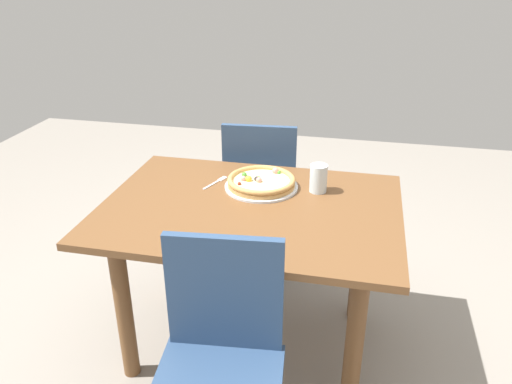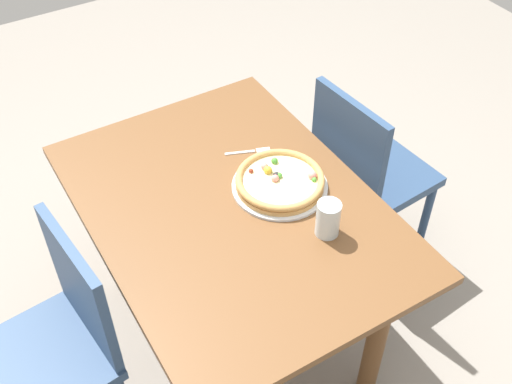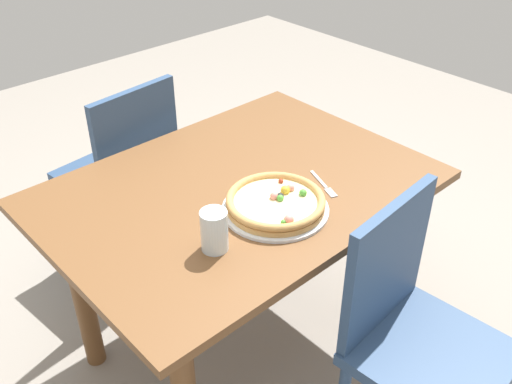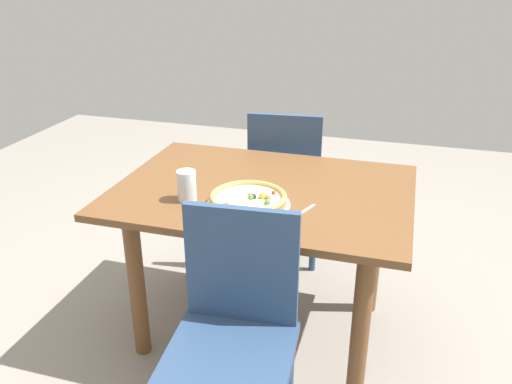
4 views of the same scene
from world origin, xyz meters
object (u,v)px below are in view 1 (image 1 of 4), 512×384
dining_table (250,231)px  pizza (261,181)px  chair_near (220,364)px  plate (261,186)px  chair_far (262,188)px  fork (217,182)px  drinking_glass (318,178)px

dining_table → pizza: bearing=87.7°
chair_near → dining_table: bearing=-91.5°
dining_table → plate: size_ratio=3.77×
chair_near → plate: bearing=-93.0°
chair_far → fork: bearing=-108.3°
chair_near → drinking_glass: (0.21, 0.86, 0.29)m
pizza → chair_far: bearing=101.3°
plate → pizza: bearing=142.0°
chair_far → drinking_glass: 0.65m
chair_near → fork: chair_near is taller
plate → pizza: pizza is taller
pizza → plate: bearing=-38.0°
plate → fork: bearing=176.4°
chair_near → chair_far: (-0.14, 1.32, 0.00)m
chair_near → fork: 0.92m
chair_near → chair_far: size_ratio=1.00×
chair_near → drinking_glass: chair_near is taller
dining_table → chair_far: 0.67m
dining_table → pizza: (0.01, 0.18, 0.15)m
chair_far → fork: (-0.11, -0.46, 0.23)m
chair_near → pizza: chair_near is taller
chair_far → dining_table: bearing=-86.9°
pizza → drinking_glass: drinking_glass is taller
chair_far → pizza: (0.10, -0.48, 0.26)m
dining_table → chair_near: (0.05, -0.66, -0.11)m
pizza → fork: bearing=176.5°
chair_far → plate: (0.10, -0.48, 0.23)m
dining_table → chair_near: 0.67m
dining_table → chair_far: bearing=97.6°
plate → pizza: size_ratio=1.08×
drinking_glass → chair_far: bearing=126.9°
chair_far → pizza: size_ratio=2.96×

